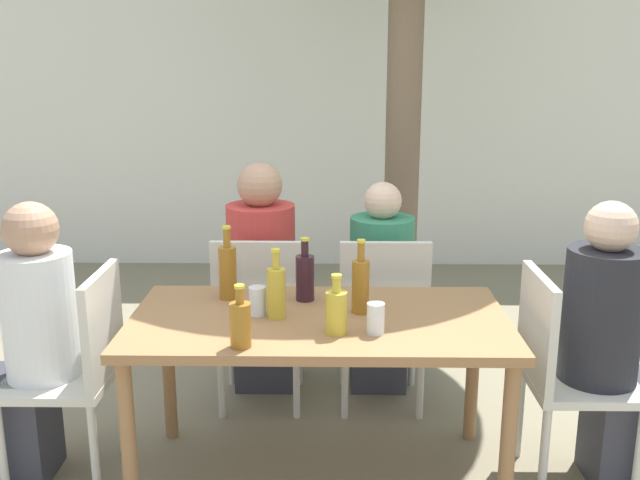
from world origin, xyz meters
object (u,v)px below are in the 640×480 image
at_px(person_seated_0, 22,359).
at_px(amber_bottle_0, 228,271).
at_px(dining_table_front, 319,335).
at_px(amber_bottle_5, 240,323).
at_px(drinking_glass_0, 257,301).
at_px(person_seated_2, 264,289).
at_px(patio_chair_1, 561,366).
at_px(patio_chair_2, 260,312).
at_px(person_seated_3, 379,299).
at_px(oil_cruet_3, 276,291).
at_px(person_seated_1, 619,363).
at_px(patio_chair_0, 79,363).
at_px(wine_bottle_2, 305,276).
at_px(patio_chair_3, 383,312).
at_px(amber_bottle_4, 361,285).
at_px(drinking_glass_1, 376,318).
at_px(oil_cruet_1, 336,311).

height_order(person_seated_0, amber_bottle_0, person_seated_0).
relative_size(dining_table_front, amber_bottle_5, 6.51).
bearing_deg(drinking_glass_0, person_seated_2, 93.83).
xyz_separation_m(patio_chair_1, patio_chair_2, (-1.32, 0.64, 0.00)).
relative_size(dining_table_front, person_seated_3, 1.33).
relative_size(person_seated_0, person_seated_3, 1.04).
xyz_separation_m(dining_table_front, oil_cruet_3, (-0.17, -0.01, 0.20)).
height_order(dining_table_front, patio_chair_2, patio_chair_2).
bearing_deg(oil_cruet_3, person_seated_1, 0.24).
distance_m(patio_chair_0, person_seated_0, 0.24).
bearing_deg(patio_chair_2, wine_bottle_2, 120.24).
bearing_deg(patio_chair_3, amber_bottle_5, 58.06).
height_order(person_seated_2, oil_cruet_3, person_seated_2).
bearing_deg(patio_chair_0, amber_bottle_0, 110.69).
relative_size(amber_bottle_4, drinking_glass_0, 2.62).
height_order(amber_bottle_0, wine_bottle_2, amber_bottle_0).
distance_m(person_seated_0, amber_bottle_5, 1.06).
bearing_deg(patio_chair_3, oil_cruet_3, 52.92).
distance_m(person_seated_2, person_seated_3, 0.63).
relative_size(patio_chair_3, amber_bottle_5, 3.87).
bearing_deg(person_seated_3, drinking_glass_0, 56.51).
height_order(patio_chair_1, wine_bottle_2, wine_bottle_2).
bearing_deg(drinking_glass_0, patio_chair_0, -178.37).
relative_size(person_seated_1, amber_bottle_0, 3.75).
bearing_deg(amber_bottle_4, wine_bottle_2, 146.30).
bearing_deg(amber_bottle_5, person_seated_0, 161.91).
relative_size(patio_chair_2, drinking_glass_0, 7.71).
relative_size(amber_bottle_0, amber_bottle_5, 1.37).
xyz_separation_m(patio_chair_3, drinking_glass_1, (-0.09, -0.81, 0.27)).
xyz_separation_m(amber_bottle_0, oil_cruet_1, (0.47, -0.41, -0.04)).
height_order(person_seated_3, wine_bottle_2, person_seated_3).
bearing_deg(patio_chair_1, dining_table_front, 90.00).
bearing_deg(patio_chair_1, patio_chair_3, 47.75).
relative_size(patio_chair_2, person_seated_0, 0.76).
bearing_deg(person_seated_0, oil_cruet_3, 89.68).
xyz_separation_m(oil_cruet_3, amber_bottle_4, (0.35, 0.06, 0.01)).
bearing_deg(person_seated_1, person_seated_3, 46.91).
bearing_deg(oil_cruet_1, patio_chair_3, 73.47).
relative_size(person_seated_1, person_seated_2, 0.97).
height_order(dining_table_front, amber_bottle_4, amber_bottle_4).
relative_size(patio_chair_2, person_seated_2, 0.73).
bearing_deg(person_seated_1, amber_bottle_0, 82.11).
bearing_deg(amber_bottle_0, person_seated_1, -7.89).
xyz_separation_m(patio_chair_1, amber_bottle_4, (-0.84, 0.05, 0.33)).
xyz_separation_m(patio_chair_1, drinking_glass_0, (-1.27, 0.02, 0.27)).
bearing_deg(patio_chair_2, patio_chair_0, 42.25).
bearing_deg(amber_bottle_0, patio_chair_3, 29.59).
relative_size(patio_chair_2, wine_bottle_2, 3.29).
relative_size(patio_chair_3, amber_bottle_4, 2.94).
height_order(amber_bottle_5, drinking_glass_0, amber_bottle_5).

